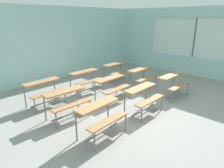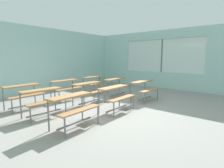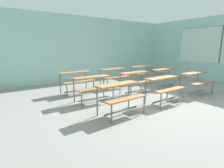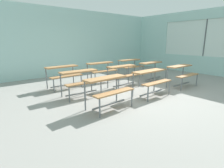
{
  "view_description": "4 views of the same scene",
  "coord_description": "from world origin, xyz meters",
  "views": [
    {
      "loc": [
        -3.99,
        -3.02,
        2.53
      ],
      "look_at": [
        0.24,
        1.01,
        0.57
      ],
      "focal_mm": 31.69,
      "sensor_mm": 36.0,
      "label": 1
    },
    {
      "loc": [
        -3.8,
        -3.3,
        1.6
      ],
      "look_at": [
        0.62,
        0.3,
        0.74
      ],
      "focal_mm": 28.0,
      "sensor_mm": 36.0,
      "label": 2
    },
    {
      "loc": [
        -3.8,
        -3.3,
        1.6
      ],
      "look_at": [
        -0.66,
        1.15,
        0.43
      ],
      "focal_mm": 28.0,
      "sensor_mm": 36.0,
      "label": 3
    },
    {
      "loc": [
        -3.8,
        -3.3,
        1.6
      ],
      "look_at": [
        -0.68,
        0.51,
        0.36
      ],
      "focal_mm": 28.0,
      "sensor_mm": 36.0,
      "label": 4
    }
  ],
  "objects": [
    {
      "name": "desk_bench_r0c1",
      "position": [
        0.22,
        -0.19,
        0.56
      ],
      "size": [
        1.11,
        0.6,
        0.74
      ],
      "rotation": [
        0.0,
        0.0,
        0.01
      ],
      "color": "#A87547",
      "rests_on": "ground"
    },
    {
      "name": "ground",
      "position": [
        0.0,
        0.0,
        -0.03
      ],
      "size": [
        10.0,
        9.0,
        0.05
      ],
      "primitive_type": "cube",
      "color": "gray"
    },
    {
      "name": "desk_bench_r0c2",
      "position": [
        1.88,
        -0.22,
        0.56
      ],
      "size": [
        1.11,
        0.61,
        0.74
      ],
      "rotation": [
        0.0,
        0.0,
        -0.02
      ],
      "color": "#A87547",
      "rests_on": "ground"
    },
    {
      "name": "wall_back",
      "position": [
        0.0,
        4.5,
        1.5
      ],
      "size": [
        10.0,
        0.12,
        3.0
      ],
      "primitive_type": "cube",
      "color": "#A8D1CC",
      "rests_on": "ground"
    },
    {
      "name": "desk_bench_r2c2",
      "position": [
        1.88,
        2.29,
        0.56
      ],
      "size": [
        1.12,
        0.62,
        0.74
      ],
      "rotation": [
        0.0,
        0.0,
        -0.03
      ],
      "color": "#A87547",
      "rests_on": "ground"
    },
    {
      "name": "desk_bench_r0c0",
      "position": [
        -1.34,
        -0.16,
        0.56
      ],
      "size": [
        1.12,
        0.64,
        0.74
      ],
      "rotation": [
        0.0,
        0.0,
        0.04
      ],
      "color": "#A87547",
      "rests_on": "ground"
    },
    {
      "name": "desk_bench_r1c0",
      "position": [
        -1.39,
        1.07,
        0.56
      ],
      "size": [
        1.12,
        0.63,
        0.74
      ],
      "rotation": [
        0.0,
        0.0,
        -0.04
      ],
      "color": "#A87547",
      "rests_on": "ground"
    },
    {
      "name": "desk_bench_r1c2",
      "position": [
        1.86,
        1.03,
        0.56
      ],
      "size": [
        1.12,
        0.62,
        0.74
      ],
      "rotation": [
        0.0,
        0.0,
        0.03
      ],
      "color": "#A87547",
      "rests_on": "ground"
    },
    {
      "name": "desk_bench_r1c1",
      "position": [
        0.26,
        1.04,
        0.56
      ],
      "size": [
        1.11,
        0.6,
        0.74
      ],
      "rotation": [
        0.0,
        0.0,
        0.01
      ],
      "color": "#A87547",
      "rests_on": "ground"
    },
    {
      "name": "desk_bench_r2c0",
      "position": [
        -1.38,
        2.26,
        0.56
      ],
      "size": [
        1.12,
        0.63,
        0.74
      ],
      "rotation": [
        0.0,
        0.0,
        0.04
      ],
      "color": "#A87547",
      "rests_on": "ground"
    },
    {
      "name": "desk_bench_r2c1",
      "position": [
        0.21,
        2.25,
        0.56
      ],
      "size": [
        1.11,
        0.62,
        0.74
      ],
      "rotation": [
        0.0,
        0.0,
        -0.02
      ],
      "color": "#A87547",
      "rests_on": "ground"
    }
  ]
}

